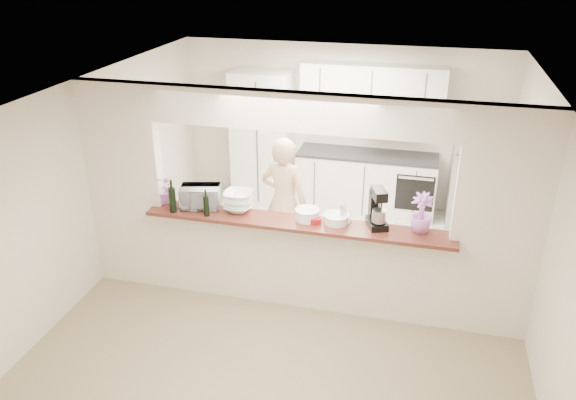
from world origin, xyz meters
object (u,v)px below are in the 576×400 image
(toaster_oven, at_px, (200,197))
(person, at_px, (284,202))
(refrigerator, at_px, (478,170))
(stand_mixer, at_px, (377,209))

(toaster_oven, relative_size, person, 0.26)
(refrigerator, xyz_separation_m, person, (-2.43, -1.77, 0.00))
(refrigerator, bearing_deg, person, -144.00)
(person, bearing_deg, refrigerator, -132.61)
(toaster_oven, height_order, person, person)
(person, bearing_deg, toaster_oven, 58.76)
(stand_mixer, bearing_deg, person, 146.39)
(refrigerator, bearing_deg, toaster_oven, -140.91)
(toaster_oven, xyz_separation_m, person, (0.77, 0.83, -0.36))
(refrigerator, distance_m, person, 3.01)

